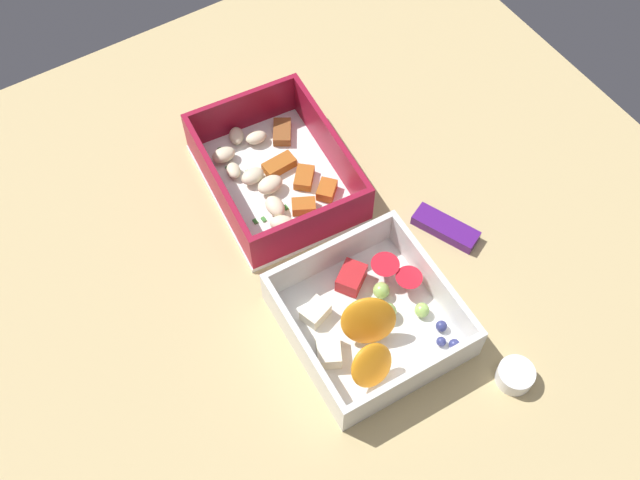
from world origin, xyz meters
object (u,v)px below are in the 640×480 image
candy_bar (445,228)px  pasta_container (275,173)px  paper_cup_liner (515,375)px  fruit_bowl (370,317)px

candy_bar → pasta_container: bearing=-141.4°
pasta_container → paper_cup_liner: bearing=18.3°
pasta_container → paper_cup_liner: (31.29, 7.22, -0.88)cm
candy_bar → paper_cup_liner: bearing=-15.6°
candy_bar → fruit_bowl: bearing=-69.6°
fruit_bowl → paper_cup_liner: 14.34cm
candy_bar → paper_cup_liner: paper_cup_liner is taller
pasta_container → candy_bar: pasta_container is taller
pasta_container → fruit_bowl: bearing=2.3°
fruit_bowl → paper_cup_liner: bearing=35.2°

